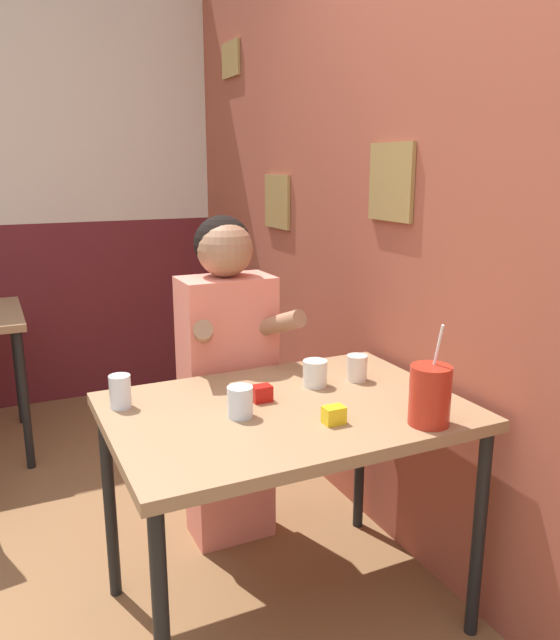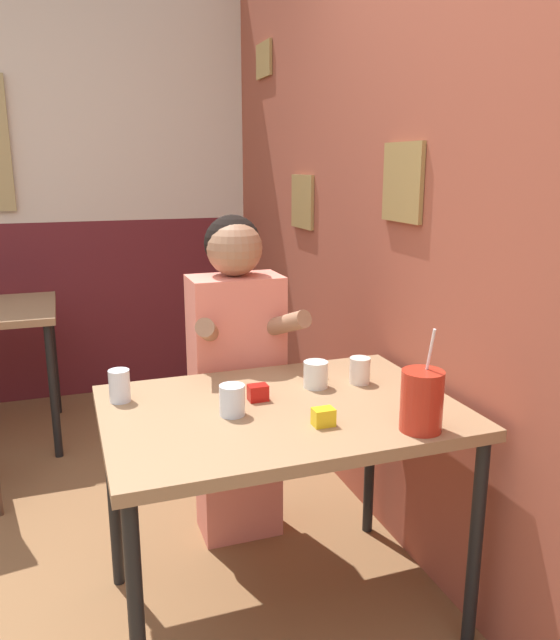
# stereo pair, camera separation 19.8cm
# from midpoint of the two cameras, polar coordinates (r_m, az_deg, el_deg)

# --- Properties ---
(brick_wall_right) EXTENTS (0.08, 4.59, 2.70)m
(brick_wall_right) POSITION_cam_midpoint_polar(r_m,az_deg,el_deg) (2.95, 0.25, 12.39)
(brick_wall_right) COLOR #9E4C38
(brick_wall_right) RESTS_ON ground_plane
(main_table) EXTENTS (1.06, 0.75, 0.73)m
(main_table) POSITION_cam_midpoint_polar(r_m,az_deg,el_deg) (1.92, -2.43, -9.76)
(main_table) COLOR #93704C
(main_table) RESTS_ON ground_plane
(person_seated) EXTENTS (0.42, 0.41, 1.26)m
(person_seated) POSITION_cam_midpoint_polar(r_m,az_deg,el_deg) (2.37, -7.21, -5.05)
(person_seated) COLOR #EA7F6B
(person_seated) RESTS_ON ground_plane
(cocktail_pitcher) EXTENTS (0.12, 0.12, 0.29)m
(cocktail_pitcher) POSITION_cam_midpoint_polar(r_m,az_deg,el_deg) (1.77, 10.45, -6.83)
(cocktail_pitcher) COLOR #B22819
(cocktail_pitcher) RESTS_ON main_table
(glass_near_pitcher) EXTENTS (0.06, 0.06, 0.10)m
(glass_near_pitcher) POSITION_cam_midpoint_polar(r_m,az_deg,el_deg) (1.96, -17.26, -6.31)
(glass_near_pitcher) COLOR silver
(glass_near_pitcher) RESTS_ON main_table
(glass_center) EXTENTS (0.08, 0.08, 0.09)m
(glass_center) POSITION_cam_midpoint_polar(r_m,az_deg,el_deg) (2.05, 0.46, -4.93)
(glass_center) COLOR silver
(glass_center) RESTS_ON main_table
(glass_far_side) EXTENTS (0.07, 0.07, 0.09)m
(glass_far_side) POSITION_cam_midpoint_polar(r_m,az_deg,el_deg) (2.11, 4.39, -4.42)
(glass_far_side) COLOR silver
(glass_far_side) RESTS_ON main_table
(glass_by_brick) EXTENTS (0.07, 0.07, 0.09)m
(glass_by_brick) POSITION_cam_midpoint_polar(r_m,az_deg,el_deg) (1.82, -6.82, -7.50)
(glass_by_brick) COLOR silver
(glass_by_brick) RESTS_ON main_table
(condiment_ketchup) EXTENTS (0.06, 0.04, 0.05)m
(condiment_ketchup) POSITION_cam_midpoint_polar(r_m,az_deg,el_deg) (1.93, -4.64, -6.76)
(condiment_ketchup) COLOR #B7140F
(condiment_ketchup) RESTS_ON main_table
(condiment_mustard) EXTENTS (0.06, 0.04, 0.05)m
(condiment_mustard) POSITION_cam_midpoint_polar(r_m,az_deg,el_deg) (1.77, 1.73, -8.74)
(condiment_mustard) COLOR yellow
(condiment_mustard) RESTS_ON main_table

